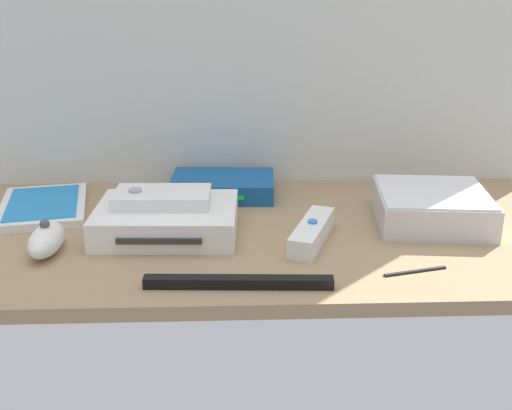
{
  "coord_description": "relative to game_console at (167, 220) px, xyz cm",
  "views": [
    {
      "loc": [
        -3.41,
        -91.63,
        37.62
      ],
      "look_at": [
        0.0,
        0.0,
        4.0
      ],
      "focal_mm": 44.91,
      "sensor_mm": 36.0,
      "label": 1
    }
  ],
  "objects": [
    {
      "name": "network_router",
      "position": [
        8.23,
        17.31,
        -0.5
      ],
      "size": [
        18.59,
        13.05,
        3.4
      ],
      "rotation": [
        0.0,
        0.0,
        -0.05
      ],
      "color": "#145193",
      "rests_on": "ground_plane"
    },
    {
      "name": "mini_computer",
      "position": [
        41.44,
        2.98,
        0.44
      ],
      "size": [
        18.66,
        18.66,
        5.3
      ],
      "rotation": [
        0.0,
        0.0,
        -0.1
      ],
      "color": "silver",
      "rests_on": "ground_plane"
    },
    {
      "name": "game_console",
      "position": [
        0.0,
        0.0,
        0.0
      ],
      "size": [
        21.65,
        17.18,
        4.4
      ],
      "rotation": [
        0.0,
        0.0,
        -0.04
      ],
      "color": "white",
      "rests_on": "ground_plane"
    },
    {
      "name": "remote_classic_pad",
      "position": [
        -0.67,
        0.83,
        3.21
      ],
      "size": [
        14.63,
        8.43,
        2.4
      ],
      "rotation": [
        0.0,
        0.0,
        -0.03
      ],
      "color": "white",
      "rests_on": "game_console"
    },
    {
      "name": "game_case",
      "position": [
        -21.56,
        10.54,
        -1.44
      ],
      "size": [
        16.89,
        21.19,
        1.56
      ],
      "rotation": [
        0.0,
        0.0,
        0.19
      ],
      "color": "white",
      "rests_on": "ground_plane"
    },
    {
      "name": "ground_plane",
      "position": [
        13.56,
        1.09,
        -3.2
      ],
      "size": [
        100.0,
        48.0,
        2.0
      ],
      "primitive_type": "cube",
      "color": "#9E7F5B",
      "rests_on": "ground"
    },
    {
      "name": "remote_nunchuk",
      "position": [
        -16.28,
        -6.64,
        -0.16
      ],
      "size": [
        4.58,
        10.08,
        5.1
      ],
      "rotation": [
        0.0,
        0.0,
        -0.02
      ],
      "color": "white",
      "rests_on": "ground_plane"
    },
    {
      "name": "stylus_pen",
      "position": [
        34.15,
        -14.72,
        -1.85
      ],
      "size": [
        8.9,
        2.89,
        0.7
      ],
      "primitive_type": "cylinder",
      "rotation": [
        0.0,
        1.57,
        0.25
      ],
      "color": "black",
      "rests_on": "ground_plane"
    },
    {
      "name": "back_wall",
      "position": [
        13.56,
        25.69,
        29.8
      ],
      "size": [
        110.0,
        1.2,
        64.0
      ],
      "primitive_type": "cube",
      "color": "silver",
      "rests_on": "ground"
    },
    {
      "name": "sensor_bar",
      "position": [
        10.62,
        -18.14,
        -1.5
      ],
      "size": [
        24.06,
        2.96,
        1.4
      ],
      "primitive_type": "cube",
      "rotation": [
        0.0,
        0.0,
        -0.05
      ],
      "color": "black",
      "rests_on": "ground_plane"
    },
    {
      "name": "remote_wand",
      "position": [
        21.63,
        -4.04,
        -0.69
      ],
      "size": [
        8.56,
        15.12,
        3.4
      ],
      "rotation": [
        0.0,
        0.0,
        -0.36
      ],
      "color": "white",
      "rests_on": "ground_plane"
    }
  ]
}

